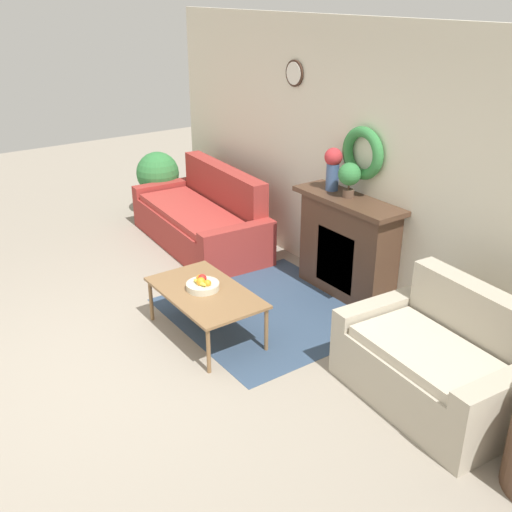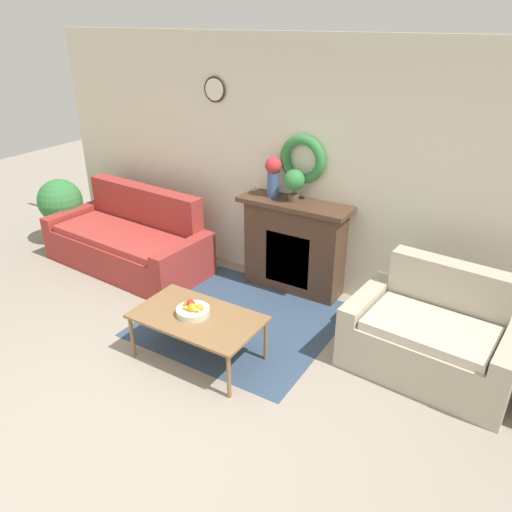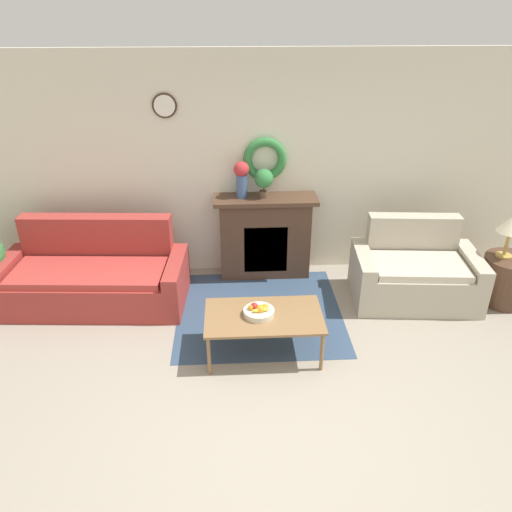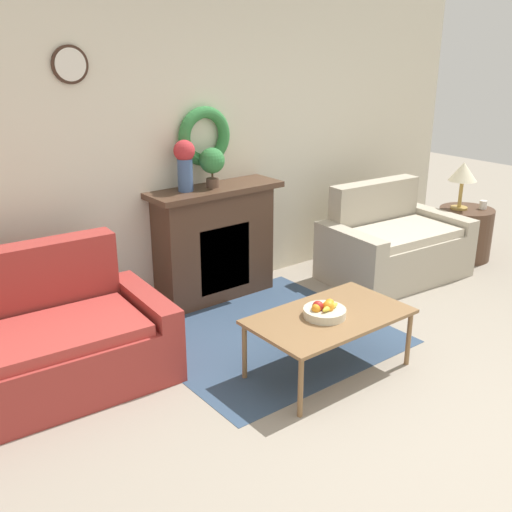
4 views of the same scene
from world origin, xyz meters
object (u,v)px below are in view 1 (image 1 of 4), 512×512
Objects in this scene: fireplace at (347,246)px; vase_on_mantel_left at (333,166)px; couch_left at (203,219)px; coffee_table at (205,295)px; potted_plant_floor_by_couch at (158,175)px; loveseat_right at (436,364)px; fruit_bowl at (203,285)px; potted_plant_on_mantel at (349,176)px.

vase_on_mantel_left reaches higher than fireplace.
couch_left is 1.88× the size of coffee_table.
couch_left is 2.42× the size of potted_plant_floor_by_couch.
fireplace is at bearing 85.66° from coffee_table.
couch_left is 1.46× the size of loveseat_right.
couch_left is 3.71m from loveseat_right.
vase_on_mantel_left reaches higher than loveseat_right.
potted_plant_floor_by_couch is at bearing 160.23° from fruit_bowl.
potted_plant_on_mantel is (0.15, 1.59, 0.78)m from fruit_bowl.
potted_plant_on_mantel is at bearing 86.32° from coffee_table.
coffee_table is (1.89, -1.08, 0.10)m from couch_left.
loveseat_right is 1.28× the size of coffee_table.
fruit_bowl is at bearing -95.46° from potted_plant_on_mantel.
couch_left reaches higher than fruit_bowl.
fireplace is 2.86× the size of vase_on_mantel_left.
vase_on_mantel_left reaches higher than coffee_table.
vase_on_mantel_left reaches higher than potted_plant_floor_by_couch.
fruit_bowl is at bearing -96.09° from fireplace.
coffee_table is 1.81m from potted_plant_on_mantel.
couch_left is at bearing -162.96° from vase_on_mantel_left.
loveseat_right is 2.07m from potted_plant_on_mantel.
couch_left is 7.15× the size of fruit_bowl.
potted_plant_floor_by_couch reaches higher than coffee_table.
coffee_table is 3.35m from potted_plant_floor_by_couch.
fruit_bowl is at bearing -86.07° from vase_on_mantel_left.
fireplace is 2.09m from couch_left.
coffee_table is at bearing -93.68° from potted_plant_on_mantel.
potted_plant_floor_by_couch is (-3.28, -0.48, 0.03)m from fireplace.
potted_plant_on_mantel is (-1.72, 0.64, 0.95)m from loveseat_right.
loveseat_right is 2.06m from coffee_table.
vase_on_mantel_left is (-0.28, 0.01, 0.77)m from fireplace.
loveseat_right is at bearing 26.73° from fruit_bowl.
fireplace reaches higher than couch_left.
potted_plant_on_mantel is (1.99, 0.51, 0.96)m from couch_left.
vase_on_mantel_left is 1.26× the size of potted_plant_on_mantel.
loveseat_right is 2.31m from vase_on_mantel_left.
potted_plant_floor_by_couch is (-3.00, -0.49, -0.74)m from vase_on_mantel_left.
fruit_bowl is (-0.05, 0.00, 0.08)m from coffee_table.
coffee_table is 1.85m from vase_on_mantel_left.
loveseat_right is (3.71, -0.13, 0.00)m from couch_left.
couch_left is 1.29m from potted_plant_floor_by_couch.
fireplace is at bearing 83.91° from fruit_bowl.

